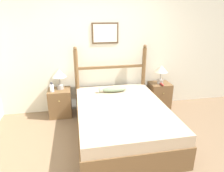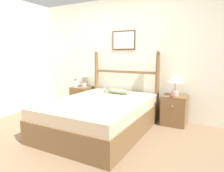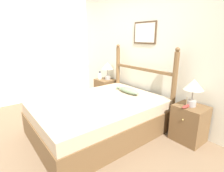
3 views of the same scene
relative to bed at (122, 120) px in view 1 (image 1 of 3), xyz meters
The scene contains 11 objects.
ground_plane 0.64m from the bed, 109.12° to the right, with size 16.00×16.00×0.00m, color #7A6047.
wall_back 1.57m from the bed, 99.05° to the left, with size 6.40×0.08×2.55m.
bed is the anchor object (origin of this frame).
headboard 1.11m from the bed, 90.00° to the left, with size 1.52×0.08×1.42m.
nightstand_left 1.43m from the bed, 139.68° to the left, with size 0.45×0.43×0.57m.
nightstand_right 1.43m from the bed, 40.32° to the left, with size 0.45×0.43×0.57m.
table_lamp_left 1.56m from the bed, 137.68° to the left, with size 0.28×0.28×0.41m.
table_lamp_right 1.54m from the bed, 40.41° to the left, with size 0.28×0.28×0.41m.
bottle 1.53m from the bed, 145.10° to the left, with size 0.08×0.08×0.20m.
model_boat 1.37m from the bed, 36.64° to the left, with size 0.06×0.19×0.16m.
fish_pillow 0.74m from the bed, 91.31° to the left, with size 0.55×0.16×0.10m.
Camera 1 is at (-0.54, -2.42, 2.02)m, focal length 32.00 mm.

